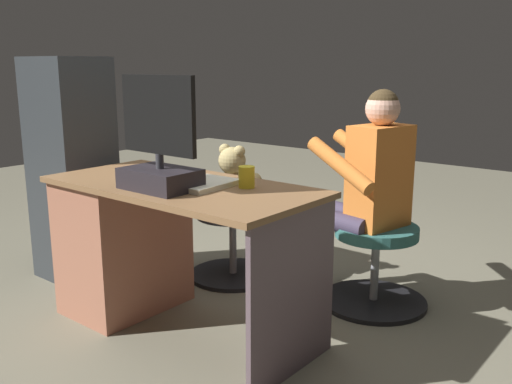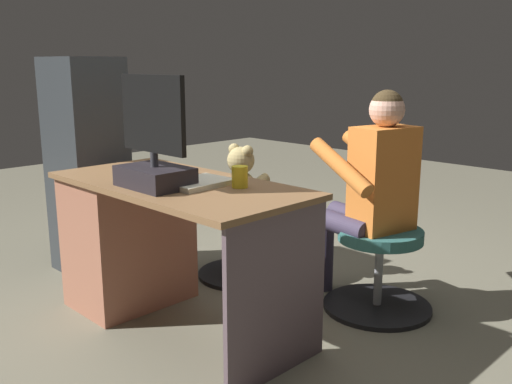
# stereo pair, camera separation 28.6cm
# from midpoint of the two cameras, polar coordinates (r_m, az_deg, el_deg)

# --- Properties ---
(ground_plane) EXTENTS (10.00, 10.00, 0.00)m
(ground_plane) POSITION_cam_midpoint_polar(r_m,az_deg,el_deg) (3.15, 0.74, -11.20)
(ground_plane) COLOR #6F6B58
(desk) EXTENTS (1.34, 0.64, 0.74)m
(desk) POSITION_cam_midpoint_polar(r_m,az_deg,el_deg) (3.02, -9.04, -4.40)
(desk) COLOR brown
(desk) RESTS_ON ground_plane
(monitor) EXTENTS (0.44, 0.23, 0.50)m
(monitor) POSITION_cam_midpoint_polar(r_m,az_deg,el_deg) (2.55, -7.09, 3.75)
(monitor) COLOR black
(monitor) RESTS_ON desk
(keyboard) EXTENTS (0.42, 0.14, 0.02)m
(keyboard) POSITION_cam_midpoint_polar(r_m,az_deg,el_deg) (2.75, -4.62, 1.57)
(keyboard) COLOR black
(keyboard) RESTS_ON desk
(computer_mouse) EXTENTS (0.06, 0.10, 0.04)m
(computer_mouse) POSITION_cam_midpoint_polar(r_m,az_deg,el_deg) (2.98, -8.86, 2.48)
(computer_mouse) COLOR #2C1D32
(computer_mouse) RESTS_ON desk
(cup) EXTENTS (0.07, 0.07, 0.10)m
(cup) POSITION_cam_midpoint_polar(r_m,az_deg,el_deg) (2.54, 1.57, 1.52)
(cup) COLOR yellow
(cup) RESTS_ON desk
(tv_remote) EXTENTS (0.05, 0.15, 0.02)m
(tv_remote) POSITION_cam_midpoint_polar(r_m,az_deg,el_deg) (2.82, -8.68, 1.69)
(tv_remote) COLOR black
(tv_remote) RESTS_ON desk
(notebook_binder) EXTENTS (0.23, 0.31, 0.02)m
(notebook_binder) POSITION_cam_midpoint_polar(r_m,az_deg,el_deg) (2.58, -2.76, 0.89)
(notebook_binder) COLOR beige
(notebook_binder) RESTS_ON desk
(office_chair_teddy) EXTENTS (0.53, 0.53, 0.44)m
(office_chair_teddy) POSITION_cam_midpoint_polar(r_m,az_deg,el_deg) (3.44, 0.88, -4.52)
(office_chair_teddy) COLOR black
(office_chair_teddy) RESTS_ON ground_plane
(teddy_bear) EXTENTS (0.27, 0.27, 0.38)m
(teddy_bear) POSITION_cam_midpoint_polar(r_m,az_deg,el_deg) (3.36, 1.06, 1.28)
(teddy_bear) COLOR tan
(teddy_bear) RESTS_ON office_chair_teddy
(visitor_chair) EXTENTS (0.57, 0.57, 0.44)m
(visitor_chair) POSITION_cam_midpoint_polar(r_m,az_deg,el_deg) (3.10, 14.93, -7.18)
(visitor_chair) COLOR black
(visitor_chair) RESTS_ON ground_plane
(person) EXTENTS (0.55, 0.55, 1.16)m
(person) POSITION_cam_midpoint_polar(r_m,az_deg,el_deg) (3.01, 13.93, 0.72)
(person) COLOR orange
(person) RESTS_ON ground_plane
(equipment_rack) EXTENTS (0.44, 0.36, 1.32)m
(equipment_rack) POSITION_cam_midpoint_polar(r_m,az_deg,el_deg) (3.58, -14.47, 2.42)
(equipment_rack) COLOR #2C3034
(equipment_rack) RESTS_ON ground_plane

